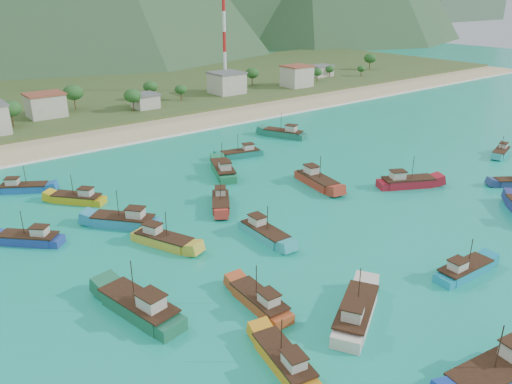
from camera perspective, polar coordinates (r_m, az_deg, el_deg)
ground at (r=77.27m, az=8.73°, el=-5.87°), size 600.00×600.00×0.00m
beach at (r=139.64m, az=-15.41°, el=6.31°), size 400.00×18.00×1.20m
land at (r=196.18m, az=-22.62°, el=9.78°), size 400.00×110.00×2.40m
surf_line at (r=131.19m, az=-13.75°, el=5.49°), size 400.00×2.50×0.08m
village at (r=163.65m, az=-15.16°, el=10.32°), size 210.94×29.37×7.52m
vegetation at (r=158.97m, az=-20.69°, el=9.39°), size 277.71×25.42×8.04m
radio_tower at (r=187.30m, az=-3.66°, el=17.82°), size 1.20×1.20×41.71m
boat_0 at (r=57.17m, az=26.03°, el=-18.14°), size 12.98×5.50×7.43m
boat_2 at (r=131.02m, az=26.21°, el=4.06°), size 9.07×4.94×5.14m
boat_3 at (r=83.67m, az=-24.41°, el=-4.95°), size 9.01×8.95×5.79m
boat_4 at (r=62.03m, az=0.45°, el=-12.46°), size 3.42×9.99×5.82m
boat_6 at (r=96.28m, az=-19.68°, el=-0.77°), size 8.63×9.39×5.83m
boat_7 at (r=89.36m, az=-4.05°, el=-1.23°), size 7.71×9.68×5.73m
boat_11 at (r=73.78m, az=22.69°, el=-8.33°), size 9.81×3.42×5.71m
boat_12 at (r=84.32m, az=-14.79°, el=-3.29°), size 9.93×10.75×6.69m
boat_14 at (r=77.09m, az=-10.56°, el=-5.48°), size 6.81×10.63×6.06m
boat_15 at (r=116.15m, az=-1.72°, el=4.35°), size 10.34×5.29×5.86m
boat_16 at (r=60.81m, az=11.32°, el=-13.52°), size 11.86×8.91×6.92m
boat_17 at (r=132.63m, az=3.21°, el=6.65°), size 7.78×11.92×6.81m
boat_18 at (r=104.80m, az=-3.78°, el=2.46°), size 7.95×12.26×7.00m
boat_19 at (r=105.56m, az=-25.06°, el=0.37°), size 9.62×7.41×5.65m
boat_20 at (r=102.32m, az=16.86°, el=1.01°), size 11.65×8.23×6.73m
boat_26 at (r=62.08m, az=-13.10°, el=-12.77°), size 6.14×12.96×7.37m
boat_28 at (r=99.49m, az=6.98°, el=1.24°), size 5.35×11.91×6.79m
boat_30 at (r=53.78m, az=3.29°, el=-18.79°), size 4.65×10.08×5.74m
boat_31 at (r=77.99m, az=0.95°, el=-4.74°), size 3.38×10.32×6.04m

